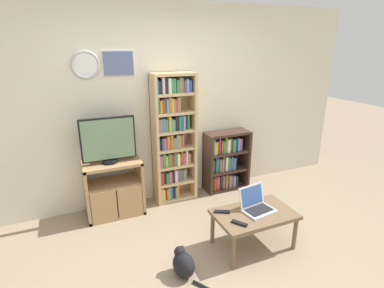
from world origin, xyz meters
name	(u,v)px	position (x,y,z in m)	size (l,w,h in m)	color
ground_plane	(223,276)	(0.00, 0.00, 0.00)	(18.00, 18.00, 0.00)	gray
wall_back	(161,106)	(-0.01, 1.79, 1.30)	(5.88, 0.09, 2.60)	beige
tv_stand	(114,189)	(-0.74, 1.52, 0.35)	(0.70, 0.41, 0.71)	tan
television	(108,140)	(-0.75, 1.52, 0.99)	(0.64, 0.18, 0.56)	black
bookshelf_tall	(172,138)	(0.09, 1.62, 0.88)	(0.56, 0.27, 1.74)	tan
bookshelf_short	(224,161)	(0.89, 1.61, 0.44)	(0.66, 0.29, 0.88)	#3D281E
coffee_table	(254,217)	(0.51, 0.27, 0.36)	(0.84, 0.52, 0.40)	brown
laptop	(256,204)	(0.55, 0.32, 0.47)	(0.36, 0.32, 0.25)	silver
remote_near_laptop	(239,223)	(0.25, 0.16, 0.41)	(0.13, 0.16, 0.02)	black
remote_far_from_laptop	(222,212)	(0.20, 0.41, 0.41)	(0.16, 0.11, 0.02)	black
cat	(183,263)	(-0.34, 0.17, 0.12)	(0.28, 0.45, 0.28)	black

